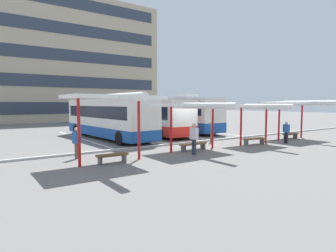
{
  "coord_description": "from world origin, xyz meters",
  "views": [
    {
      "loc": [
        -13.64,
        -16.08,
        2.88
      ],
      "look_at": [
        -1.1,
        1.84,
        1.15
      ],
      "focal_mm": 30.5,
      "sensor_mm": 36.0,
      "label": 1
    }
  ],
  "objects_px": {
    "waiting_shelter_3": "(295,103)",
    "bench_3": "(291,135)",
    "bench_2": "(254,140)",
    "waiting_shelter_0": "(113,99)",
    "bench_1": "(193,145)",
    "waiting_passenger_2": "(211,131)",
    "waiting_passenger_0": "(194,137)",
    "waiting_passenger_3": "(286,131)",
    "waiting_shelter_1": "(196,106)",
    "bench_0": "(112,156)",
    "waiting_shelter_2": "(257,107)",
    "waiting_passenger_1": "(77,141)",
    "coach_bus_2": "(177,114)",
    "coach_bus_0": "(108,118)",
    "coach_bus_1": "(146,117)"
  },
  "relations": [
    {
      "from": "waiting_shelter_0",
      "to": "coach_bus_1",
      "type": "bearing_deg",
      "value": 53.0
    },
    {
      "from": "waiting_shelter_1",
      "to": "bench_3",
      "type": "xyz_separation_m",
      "value": [
        10.17,
        0.04,
        -2.38
      ]
    },
    {
      "from": "bench_3",
      "to": "waiting_passenger_0",
      "type": "height_order",
      "value": "waiting_passenger_0"
    },
    {
      "from": "waiting_shelter_3",
      "to": "bench_3",
      "type": "distance_m",
      "value": 2.56
    },
    {
      "from": "waiting_shelter_3",
      "to": "bench_1",
      "type": "bearing_deg",
      "value": 177.63
    },
    {
      "from": "waiting_shelter_1",
      "to": "waiting_shelter_3",
      "type": "height_order",
      "value": "waiting_shelter_3"
    },
    {
      "from": "coach_bus_2",
      "to": "bench_1",
      "type": "distance_m",
      "value": 12.37
    },
    {
      "from": "waiting_passenger_2",
      "to": "bench_0",
      "type": "bearing_deg",
      "value": -163.75
    },
    {
      "from": "bench_1",
      "to": "waiting_passenger_2",
      "type": "distance_m",
      "value": 3.92
    },
    {
      "from": "coach_bus_2",
      "to": "bench_1",
      "type": "bearing_deg",
      "value": -121.88
    },
    {
      "from": "coach_bus_2",
      "to": "waiting_shelter_2",
      "type": "height_order",
      "value": "coach_bus_2"
    },
    {
      "from": "coach_bus_2",
      "to": "waiting_shelter_1",
      "type": "height_order",
      "value": "coach_bus_2"
    },
    {
      "from": "waiting_passenger_0",
      "to": "waiting_passenger_1",
      "type": "distance_m",
      "value": 6.32
    },
    {
      "from": "waiting_passenger_0",
      "to": "waiting_shelter_3",
      "type": "bearing_deg",
      "value": 3.94
    },
    {
      "from": "coach_bus_2",
      "to": "waiting_passenger_0",
      "type": "height_order",
      "value": "coach_bus_2"
    },
    {
      "from": "waiting_shelter_1",
      "to": "bench_3",
      "type": "relative_size",
      "value": 2.85
    },
    {
      "from": "bench_3",
      "to": "waiting_passenger_1",
      "type": "xyz_separation_m",
      "value": [
        -16.85,
        1.67,
        0.61
      ]
    },
    {
      "from": "coach_bus_1",
      "to": "coach_bus_2",
      "type": "distance_m",
      "value": 3.99
    },
    {
      "from": "coach_bus_0",
      "to": "waiting_passenger_2",
      "type": "distance_m",
      "value": 8.53
    },
    {
      "from": "coach_bus_2",
      "to": "waiting_shelter_1",
      "type": "distance_m",
      "value": 12.51
    },
    {
      "from": "waiting_passenger_3",
      "to": "waiting_passenger_2",
      "type": "bearing_deg",
      "value": 141.0
    },
    {
      "from": "coach_bus_2",
      "to": "bench_2",
      "type": "xyz_separation_m",
      "value": [
        -1.3,
        -10.9,
        -1.4
      ]
    },
    {
      "from": "bench_0",
      "to": "waiting_shelter_2",
      "type": "relative_size",
      "value": 0.37
    },
    {
      "from": "coach_bus_0",
      "to": "bench_1",
      "type": "bearing_deg",
      "value": -77.78
    },
    {
      "from": "coach_bus_0",
      "to": "waiting_passenger_3",
      "type": "bearing_deg",
      "value": -46.96
    },
    {
      "from": "bench_1",
      "to": "waiting_shelter_0",
      "type": "bearing_deg",
      "value": -171.9
    },
    {
      "from": "waiting_passenger_1",
      "to": "bench_0",
      "type": "bearing_deg",
      "value": -64.84
    },
    {
      "from": "bench_1",
      "to": "coach_bus_2",
      "type": "bearing_deg",
      "value": 58.12
    },
    {
      "from": "waiting_passenger_3",
      "to": "bench_2",
      "type": "bearing_deg",
      "value": 157.81
    },
    {
      "from": "coach_bus_2",
      "to": "waiting_passenger_2",
      "type": "relative_size",
      "value": 7.8
    },
    {
      "from": "waiting_shelter_3",
      "to": "waiting_passenger_0",
      "type": "distance_m",
      "value": 11.31
    },
    {
      "from": "waiting_shelter_0",
      "to": "bench_0",
      "type": "distance_m",
      "value": 2.77
    },
    {
      "from": "bench_2",
      "to": "waiting_shelter_3",
      "type": "bearing_deg",
      "value": 0.53
    },
    {
      "from": "coach_bus_2",
      "to": "coach_bus_1",
      "type": "bearing_deg",
      "value": -174.49
    },
    {
      "from": "waiting_shelter_2",
      "to": "waiting_passenger_3",
      "type": "xyz_separation_m",
      "value": [
        2.35,
        -0.75,
        -1.72
      ]
    },
    {
      "from": "bench_2",
      "to": "waiting_shelter_0",
      "type": "bearing_deg",
      "value": -178.21
    },
    {
      "from": "waiting_shelter_1",
      "to": "waiting_passenger_3",
      "type": "relative_size",
      "value": 3.06
    },
    {
      "from": "waiting_shelter_2",
      "to": "bench_3",
      "type": "relative_size",
      "value": 2.42
    },
    {
      "from": "waiting_shelter_2",
      "to": "waiting_passenger_0",
      "type": "relative_size",
      "value": 2.35
    },
    {
      "from": "bench_0",
      "to": "bench_3",
      "type": "xyz_separation_m",
      "value": [
        15.84,
        0.49,
        0.0
      ]
    },
    {
      "from": "waiting_passenger_2",
      "to": "waiting_passenger_3",
      "type": "height_order",
      "value": "waiting_passenger_3"
    },
    {
      "from": "bench_0",
      "to": "waiting_shelter_2",
      "type": "xyz_separation_m",
      "value": [
        10.86,
        -0.01,
        2.29
      ]
    },
    {
      "from": "waiting_passenger_2",
      "to": "waiting_shelter_2",
      "type": "bearing_deg",
      "value": -55.16
    },
    {
      "from": "bench_3",
      "to": "waiting_passenger_0",
      "type": "relative_size",
      "value": 0.97
    },
    {
      "from": "coach_bus_0",
      "to": "waiting_shelter_3",
      "type": "relative_size",
      "value": 2.21
    },
    {
      "from": "bench_2",
      "to": "waiting_shelter_3",
      "type": "relative_size",
      "value": 0.35
    },
    {
      "from": "waiting_shelter_0",
      "to": "waiting_shelter_1",
      "type": "distance_m",
      "value": 5.71
    },
    {
      "from": "coach_bus_0",
      "to": "waiting_shelter_2",
      "type": "xyz_separation_m",
      "value": [
        7.07,
        -9.33,
        0.97
      ]
    },
    {
      "from": "waiting_shelter_3",
      "to": "bench_3",
      "type": "height_order",
      "value": "waiting_shelter_3"
    },
    {
      "from": "waiting_passenger_1",
      "to": "bench_1",
      "type": "bearing_deg",
      "value": -12.66
    }
  ]
}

